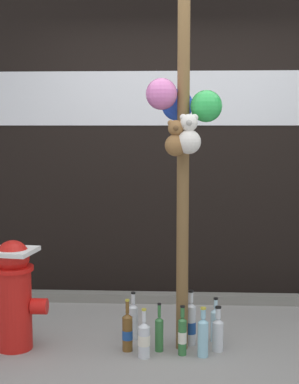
% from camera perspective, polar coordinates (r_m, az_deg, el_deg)
% --- Properties ---
extents(ground_plane, '(14.00, 14.00, 0.00)m').
position_cam_1_polar(ground_plane, '(3.96, 3.53, -16.34)').
color(ground_plane, gray).
extents(building_wall, '(10.00, 0.21, 3.94)m').
position_cam_1_polar(building_wall, '(5.34, 3.51, 11.19)').
color(building_wall, black).
rests_on(building_wall, ground_plane).
extents(curb_strip, '(8.00, 0.12, 0.08)m').
position_cam_1_polar(curb_strip, '(5.14, 3.41, -10.42)').
color(curb_strip, slate).
rests_on(curb_strip, ground_plane).
extents(memorial_post, '(0.53, 0.52, 2.90)m').
position_cam_1_polar(memorial_post, '(3.89, 3.32, 10.04)').
color(memorial_post, brown).
rests_on(memorial_post, ground_plane).
extents(fire_hydrant, '(0.46, 0.34, 0.76)m').
position_cam_1_polar(fire_hydrant, '(4.13, -13.28, -9.64)').
color(fire_hydrant, red).
rests_on(fire_hydrant, ground_plane).
extents(bottle_0, '(0.07, 0.07, 0.36)m').
position_cam_1_polar(bottle_0, '(4.07, -2.19, -13.61)').
color(bottle_0, brown).
rests_on(bottle_0, ground_plane).
extents(bottle_1, '(0.06, 0.06, 0.34)m').
position_cam_1_polar(bottle_1, '(4.00, 3.26, -13.91)').
color(bottle_1, '#337038').
rests_on(bottle_1, ground_plane).
extents(bottle_2, '(0.08, 0.08, 0.31)m').
position_cam_1_polar(bottle_2, '(4.09, 6.77, -13.63)').
color(bottle_2, silver).
rests_on(bottle_2, ground_plane).
extents(bottle_3, '(0.08, 0.08, 0.33)m').
position_cam_1_polar(bottle_3, '(3.96, -0.55, -14.30)').
color(bottle_3, silver).
rests_on(bottle_3, ground_plane).
extents(bottle_4, '(0.06, 0.06, 0.34)m').
position_cam_1_polar(bottle_4, '(4.07, 0.97, -13.72)').
color(bottle_4, '#337038').
rests_on(bottle_4, ground_plane).
extents(bottle_5, '(0.07, 0.07, 0.35)m').
position_cam_1_polar(bottle_5, '(4.28, -1.61, -12.51)').
color(bottle_5, silver).
rests_on(bottle_5, ground_plane).
extents(bottle_6, '(0.07, 0.07, 0.32)m').
position_cam_1_polar(bottle_6, '(4.26, 6.53, -12.78)').
color(bottle_6, '#B2DBEA').
rests_on(bottle_6, ground_plane).
extents(bottle_7, '(0.07, 0.07, 0.39)m').
position_cam_1_polar(bottle_7, '(4.18, 4.09, -12.79)').
color(bottle_7, silver).
rests_on(bottle_7, ground_plane).
extents(bottle_8, '(0.07, 0.07, 0.34)m').
position_cam_1_polar(bottle_8, '(3.99, 5.31, -13.96)').
color(bottle_8, '#93CCE0').
rests_on(bottle_8, ground_plane).
extents(litter_0, '(0.13, 0.11, 0.01)m').
position_cam_1_polar(litter_0, '(4.55, -12.58, -13.34)').
color(litter_0, tan).
rests_on(litter_0, ground_plane).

